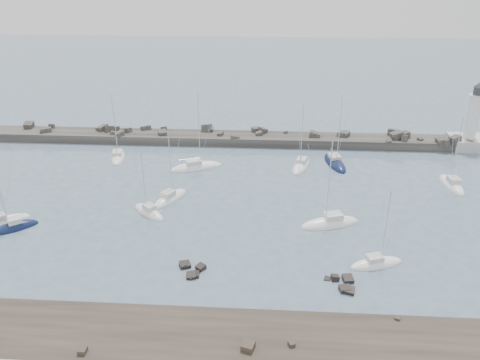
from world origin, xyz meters
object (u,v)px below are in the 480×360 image
at_px(sailboat_5, 149,213).
at_px(sailboat_7, 376,264).
at_px(lighthouse, 469,134).
at_px(sailboat_8, 335,163).
at_px(sailboat_3, 170,199).
at_px(sailboat_1, 118,157).
at_px(sailboat_10, 451,185).
at_px(sailboat_2, 14,228).
at_px(sailboat_4, 196,167).
at_px(sailboat_0, 2,224).
at_px(sailboat_6, 301,167).
at_px(sailboat_9, 330,224).

xyz_separation_m(sailboat_5, sailboat_7, (32.59, -11.67, -0.02)).
bearing_deg(sailboat_7, lighthouse, 58.08).
bearing_deg(sailboat_8, sailboat_3, -149.69).
xyz_separation_m(sailboat_1, sailboat_10, (62.16, -9.19, 0.02)).
height_order(sailboat_2, sailboat_5, sailboat_5).
bearing_deg(sailboat_4, sailboat_8, 7.86).
distance_m(sailboat_5, sailboat_10, 52.15).
relative_size(sailboat_0, sailboat_10, 0.99).
distance_m(sailboat_4, sailboat_6, 19.95).
relative_size(sailboat_7, sailboat_10, 0.85).
distance_m(sailboat_2, sailboat_3, 23.55).
height_order(sailboat_3, sailboat_4, sailboat_4).
bearing_deg(sailboat_6, sailboat_3, -146.10).
bearing_deg(lighthouse, sailboat_5, -151.60).
distance_m(sailboat_0, sailboat_4, 34.48).
relative_size(sailboat_2, sailboat_3, 0.89).
bearing_deg(lighthouse, sailboat_4, -165.35).
height_order(sailboat_2, sailboat_8, sailboat_8).
bearing_deg(sailboat_9, sailboat_6, 98.41).
relative_size(sailboat_7, sailboat_9, 0.79).
bearing_deg(sailboat_2, sailboat_3, 27.09).
height_order(sailboat_5, sailboat_8, sailboat_8).
distance_m(lighthouse, sailboat_1, 72.57).
distance_m(sailboat_1, sailboat_10, 62.83).
bearing_deg(sailboat_1, sailboat_2, -103.70).
xyz_separation_m(sailboat_1, sailboat_2, (-6.88, -28.23, 0.02)).
height_order(sailboat_4, sailboat_8, sailboat_4).
xyz_separation_m(sailboat_3, sailboat_5, (-2.40, -4.81, 0.00)).
height_order(sailboat_7, sailboat_8, sailboat_8).
relative_size(lighthouse, sailboat_3, 1.16).
height_order(sailboat_4, sailboat_10, sailboat_4).
xyz_separation_m(sailboat_1, sailboat_4, (16.43, -4.29, 0.01)).
distance_m(sailboat_1, sailboat_3, 22.47).
relative_size(sailboat_8, sailboat_10, 1.11).
height_order(sailboat_1, sailboat_9, sailboat_9).
height_order(sailboat_1, sailboat_10, sailboat_1).
height_order(sailboat_0, sailboat_2, sailboat_0).
height_order(sailboat_0, sailboat_5, sailboat_0).
distance_m(lighthouse, sailboat_8, 30.91).
xyz_separation_m(sailboat_0, sailboat_7, (53.57, -6.74, -0.02)).
distance_m(sailboat_3, sailboat_7, 34.40).
distance_m(sailboat_2, sailboat_4, 33.42).
xyz_separation_m(sailboat_6, sailboat_9, (3.17, -21.44, 0.00)).
bearing_deg(sailboat_10, sailboat_9, -146.84).
relative_size(sailboat_1, sailboat_3, 1.09).
bearing_deg(sailboat_9, sailboat_8, 81.50).
bearing_deg(sailboat_6, sailboat_7, -75.76).
relative_size(sailboat_2, sailboat_4, 0.72).
height_order(sailboat_4, sailboat_5, sailboat_4).
height_order(lighthouse, sailboat_9, lighthouse).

